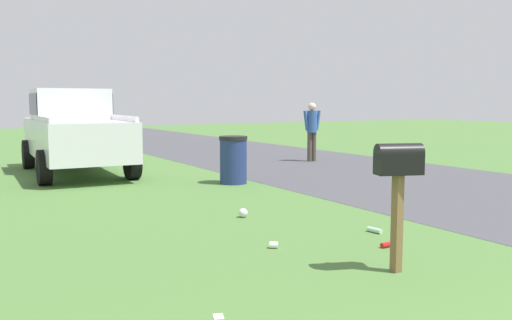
% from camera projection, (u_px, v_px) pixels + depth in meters
% --- Properties ---
extents(mailbox, '(0.35, 0.51, 1.34)m').
position_uv_depth(mailbox, '(398.00, 170.00, 5.51)').
color(mailbox, brown).
rests_on(mailbox, ground).
extents(pickup_truck, '(5.11, 2.29, 2.09)m').
position_uv_depth(pickup_truck, '(74.00, 129.00, 13.44)').
color(pickup_truck, silver).
rests_on(pickup_truck, ground).
extents(trash_bin, '(0.61, 0.61, 1.03)m').
position_uv_depth(trash_bin, '(233.00, 160.00, 11.70)').
color(trash_bin, navy).
rests_on(trash_bin, ground).
extents(pedestrian, '(0.30, 0.57, 1.74)m').
position_uv_depth(pedestrian, '(312.00, 127.00, 16.05)').
color(pedestrian, '#4C4238').
rests_on(pedestrian, ground).
extents(litter_cup_midfield_a, '(0.12, 0.13, 0.08)m').
position_uv_depth(litter_cup_midfield_a, '(274.00, 245.00, 6.53)').
color(litter_cup_midfield_a, white).
rests_on(litter_cup_midfield_a, ground).
extents(litter_can_midfield_b, '(0.07, 0.12, 0.07)m').
position_uv_depth(litter_can_midfield_b, '(385.00, 245.00, 6.56)').
color(litter_can_midfield_b, red).
rests_on(litter_can_midfield_b, ground).
extents(litter_bag_by_mailbox, '(0.14, 0.14, 0.14)m').
position_uv_depth(litter_bag_by_mailbox, '(243.00, 213.00, 8.28)').
color(litter_bag_by_mailbox, silver).
rests_on(litter_bag_by_mailbox, ground).
extents(litter_wrapper_far_scatter, '(0.14, 0.12, 0.01)m').
position_uv_depth(litter_wrapper_far_scatter, '(218.00, 316.00, 4.45)').
color(litter_wrapper_far_scatter, silver).
rests_on(litter_wrapper_far_scatter, ground).
extents(litter_bottle_near_hydrant, '(0.23, 0.10, 0.07)m').
position_uv_depth(litter_bottle_near_hydrant, '(375.00, 230.00, 7.31)').
color(litter_bottle_near_hydrant, '#B2D8BF').
rests_on(litter_bottle_near_hydrant, ground).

